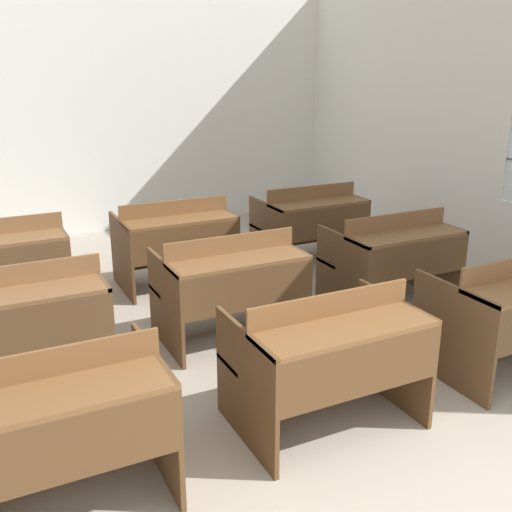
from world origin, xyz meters
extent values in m
cube|color=silver|center=(0.00, 6.67, 1.56)|extent=(6.12, 0.06, 3.13)
cube|color=silver|center=(3.03, 3.32, 0.41)|extent=(0.06, 6.64, 0.81)
cube|color=silver|center=(3.03, 3.32, 2.61)|extent=(0.06, 6.64, 1.05)
cube|color=silver|center=(3.03, 4.84, 1.45)|extent=(0.06, 3.59, 1.27)
cube|color=#54381F|center=(-1.08, 1.59, 0.36)|extent=(0.03, 0.78, 0.72)
cube|color=brown|center=(-1.61, 1.37, 0.71)|extent=(1.09, 0.35, 0.03)
cube|color=#54381F|center=(-1.61, 1.21, 0.53)|extent=(1.03, 0.02, 0.33)
cube|color=brown|center=(-1.61, 1.54, 0.80)|extent=(1.09, 0.02, 0.14)
cube|color=brown|center=(-1.61, 1.82, 0.40)|extent=(1.09, 0.32, 0.03)
cube|color=#54381F|center=(-1.61, 1.82, 0.15)|extent=(1.03, 0.04, 0.04)
cube|color=#53361D|center=(-0.55, 1.60, 0.36)|extent=(0.03, 0.78, 0.72)
cube|color=#53361D|center=(0.51, 1.60, 0.36)|extent=(0.03, 0.78, 0.72)
cube|color=brown|center=(-0.02, 1.38, 0.71)|extent=(1.09, 0.35, 0.03)
cube|color=#53361D|center=(-0.02, 1.22, 0.53)|extent=(1.03, 0.02, 0.33)
cube|color=brown|center=(-0.02, 1.55, 0.80)|extent=(1.09, 0.02, 0.14)
cube|color=brown|center=(-0.02, 1.83, 0.40)|extent=(1.09, 0.32, 0.03)
cube|color=#53361D|center=(-0.02, 1.83, 0.15)|extent=(1.03, 0.04, 0.04)
cube|color=brown|center=(1.00, 1.59, 0.36)|extent=(0.03, 0.78, 0.72)
cube|color=brown|center=(1.53, 1.82, 0.40)|extent=(1.09, 0.32, 0.03)
cube|color=brown|center=(1.53, 1.82, 0.15)|extent=(1.03, 0.04, 0.04)
cube|color=brown|center=(-1.07, 2.96, 0.36)|extent=(0.03, 0.78, 0.72)
cube|color=brown|center=(-1.60, 2.75, 0.71)|extent=(1.09, 0.35, 0.03)
cube|color=brown|center=(-1.60, 2.58, 0.53)|extent=(1.03, 0.02, 0.33)
cube|color=brown|center=(-1.60, 2.91, 0.80)|extent=(1.09, 0.02, 0.14)
cube|color=brown|center=(-1.60, 3.19, 0.40)|extent=(1.09, 0.32, 0.03)
cube|color=brown|center=(-1.60, 3.19, 0.15)|extent=(1.03, 0.04, 0.04)
cube|color=brown|center=(-0.58, 2.97, 0.36)|extent=(0.03, 0.78, 0.72)
cube|color=brown|center=(0.48, 2.97, 0.36)|extent=(0.03, 0.78, 0.72)
cube|color=brown|center=(-0.05, 2.75, 0.71)|extent=(1.09, 0.35, 0.03)
cube|color=brown|center=(-0.05, 2.59, 0.53)|extent=(1.03, 0.02, 0.33)
cube|color=brown|center=(-0.05, 2.92, 0.80)|extent=(1.09, 0.02, 0.14)
cube|color=brown|center=(-0.05, 3.20, 0.40)|extent=(1.09, 0.32, 0.03)
cube|color=brown|center=(-0.05, 3.20, 0.15)|extent=(1.03, 0.04, 0.04)
cube|color=brown|center=(1.03, 2.96, 0.36)|extent=(0.03, 0.78, 0.72)
cube|color=brown|center=(2.09, 2.96, 0.36)|extent=(0.03, 0.78, 0.72)
cube|color=brown|center=(1.56, 2.74, 0.71)|extent=(1.09, 0.35, 0.03)
cube|color=brown|center=(1.56, 2.58, 0.53)|extent=(1.03, 0.02, 0.33)
cube|color=brown|center=(1.56, 2.91, 0.80)|extent=(1.09, 0.02, 0.14)
cube|color=brown|center=(1.56, 3.19, 0.40)|extent=(1.09, 0.32, 0.03)
cube|color=brown|center=(1.56, 3.19, 0.15)|extent=(1.03, 0.04, 0.04)
cube|color=brown|center=(-1.11, 4.34, 0.36)|extent=(0.03, 0.78, 0.72)
cube|color=brown|center=(-1.64, 3.96, 0.53)|extent=(1.03, 0.02, 0.33)
cube|color=brown|center=(-1.64, 4.57, 0.40)|extent=(1.09, 0.32, 0.03)
cube|color=brown|center=(-1.64, 4.57, 0.15)|extent=(1.03, 0.04, 0.04)
cube|color=#52361D|center=(-0.57, 4.33, 0.36)|extent=(0.03, 0.78, 0.72)
cube|color=#52361D|center=(0.49, 4.33, 0.36)|extent=(0.03, 0.78, 0.72)
cube|color=brown|center=(-0.04, 4.11, 0.71)|extent=(1.09, 0.35, 0.03)
cube|color=#52361D|center=(-0.04, 3.95, 0.53)|extent=(1.03, 0.02, 0.33)
cube|color=brown|center=(-0.04, 4.28, 0.80)|extent=(1.09, 0.02, 0.14)
cube|color=brown|center=(-0.04, 4.56, 0.40)|extent=(1.09, 0.32, 0.03)
cube|color=#52361D|center=(-0.04, 4.56, 0.15)|extent=(1.03, 0.04, 0.04)
cube|color=brown|center=(1.00, 4.35, 0.36)|extent=(0.03, 0.78, 0.72)
cube|color=brown|center=(2.07, 4.35, 0.36)|extent=(0.03, 0.78, 0.72)
cube|color=brown|center=(1.54, 4.13, 0.71)|extent=(1.09, 0.35, 0.03)
cube|color=brown|center=(1.54, 3.97, 0.53)|extent=(1.03, 0.02, 0.33)
cube|color=brown|center=(1.54, 4.30, 0.80)|extent=(1.09, 0.02, 0.14)
cube|color=brown|center=(1.54, 4.58, 0.40)|extent=(1.09, 0.32, 0.03)
cube|color=brown|center=(1.54, 4.58, 0.15)|extent=(1.03, 0.04, 0.04)
camera|label=1|loc=(-1.85, -1.15, 2.14)|focal=42.00mm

